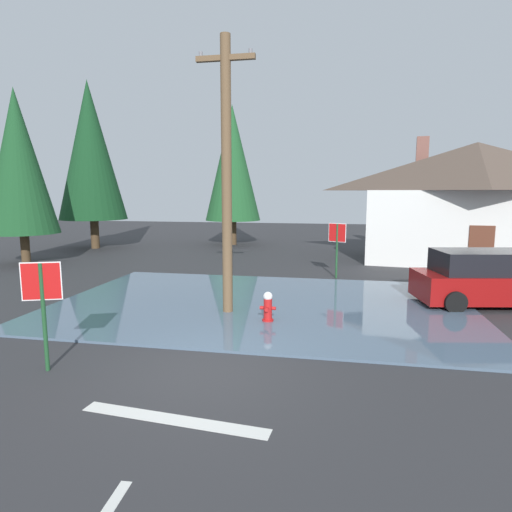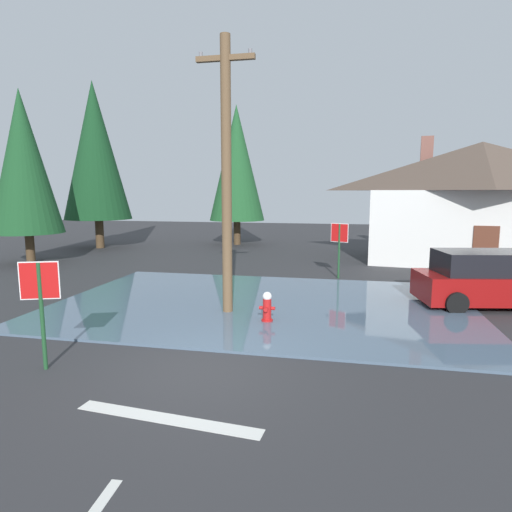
{
  "view_description": "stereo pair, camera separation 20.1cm",
  "coord_description": "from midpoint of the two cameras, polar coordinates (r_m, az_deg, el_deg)",
  "views": [
    {
      "loc": [
        2.47,
        -7.76,
        3.43
      ],
      "look_at": [
        0.17,
        4.28,
        1.61
      ],
      "focal_mm": 30.44,
      "sensor_mm": 36.0,
      "label": 1
    },
    {
      "loc": [
        2.66,
        -7.72,
        3.43
      ],
      "look_at": [
        0.17,
        4.28,
        1.61
      ],
      "focal_mm": 30.44,
      "sensor_mm": 36.0,
      "label": 2
    }
  ],
  "objects": [
    {
      "name": "stop_sign_far",
      "position": [
        17.5,
        11.22,
        2.17
      ],
      "size": [
        0.68,
        0.33,
        2.2
      ],
      "color": "#1E4C28",
      "rests_on": "ground"
    },
    {
      "name": "ground_plane",
      "position": [
        8.86,
        -6.29,
        -14.74
      ],
      "size": [
        80.0,
        80.0,
        0.1
      ],
      "primitive_type": "cube",
      "color": "#2D2D30"
    },
    {
      "name": "house",
      "position": [
        23.74,
        27.42,
        6.46
      ],
      "size": [
        11.21,
        7.41,
        6.24
      ],
      "color": "silver",
      "rests_on": "ground"
    },
    {
      "name": "pine_tree_short_left",
      "position": [
        28.46,
        -2.35,
        12.06
      ],
      "size": [
        3.56,
        3.56,
        8.9
      ],
      "color": "#4C3823",
      "rests_on": "ground"
    },
    {
      "name": "parked_car",
      "position": [
        14.92,
        28.89,
        -2.8
      ],
      "size": [
        4.7,
        2.7,
        1.68
      ],
      "color": "maroon",
      "rests_on": "ground"
    },
    {
      "name": "lane_stop_bar",
      "position": [
        7.17,
        -10.77,
        -20.26
      ],
      "size": [
        3.06,
        0.59,
        0.01
      ],
      "primitive_type": "cube",
      "rotation": [
        0.0,
        0.0,
        -0.1
      ],
      "color": "silver",
      "rests_on": "ground"
    },
    {
      "name": "fire_hydrant",
      "position": [
        11.47,
        1.97,
        -6.82
      ],
      "size": [
        0.42,
        0.36,
        0.84
      ],
      "color": "red",
      "rests_on": "ground"
    },
    {
      "name": "stop_sign_near",
      "position": [
        9.2,
        -25.92,
        -4.43
      ],
      "size": [
        0.69,
        0.27,
        2.13
      ],
      "color": "#1E4C28",
      "rests_on": "ground"
    },
    {
      "name": "flood_puddle",
      "position": [
        13.36,
        1.21,
        -6.31
      ],
      "size": [
        12.46,
        8.23,
        0.06
      ],
      "primitive_type": "cube",
      "color": "#4C6075",
      "rests_on": "ground"
    },
    {
      "name": "pine_tree_tall_left",
      "position": [
        23.48,
        -28.01,
        10.83
      ],
      "size": [
        3.27,
        3.27,
        8.18
      ],
      "color": "#4C3823",
      "rests_on": "ground"
    },
    {
      "name": "utility_pole",
      "position": [
        12.04,
        -3.42,
        10.77
      ],
      "size": [
        1.6,
        0.28,
        7.51
      ],
      "color": "brown",
      "rests_on": "ground"
    },
    {
      "name": "pine_tree_mid_left",
      "position": [
        28.38,
        -20.17,
        12.8
      ],
      "size": [
        3.97,
        3.97,
        9.93
      ],
      "color": "#4C3823",
      "rests_on": "ground"
    }
  ]
}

